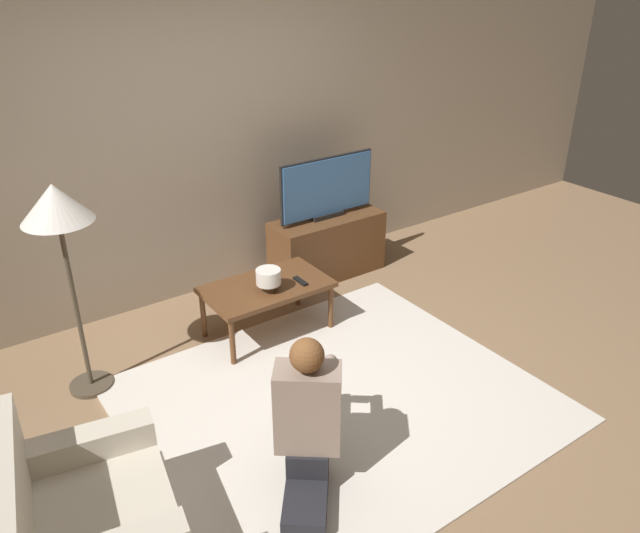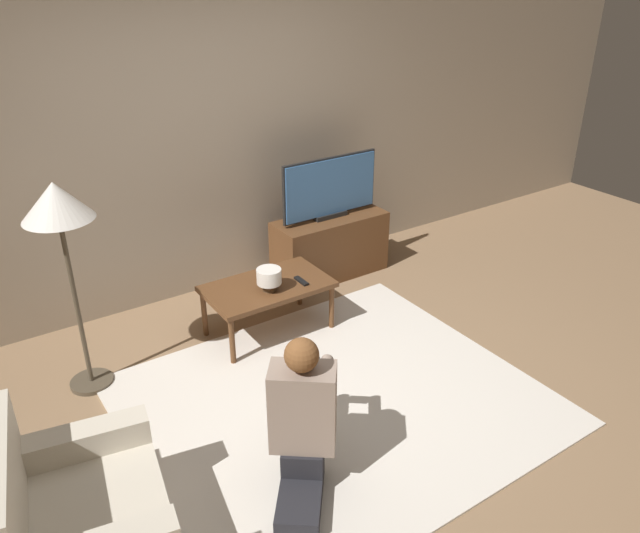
{
  "view_description": "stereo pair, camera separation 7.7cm",
  "coord_description": "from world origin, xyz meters",
  "px_view_note": "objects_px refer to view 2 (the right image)",
  "views": [
    {
      "loc": [
        -1.93,
        -2.55,
        2.57
      ],
      "look_at": [
        0.24,
        0.54,
        0.69
      ],
      "focal_mm": 35.0,
      "sensor_mm": 36.0,
      "label": 1
    },
    {
      "loc": [
        -1.87,
        -2.59,
        2.57
      ],
      "look_at": [
        0.24,
        0.54,
        0.69
      ],
      "focal_mm": 35.0,
      "sensor_mm": 36.0,
      "label": 2
    }
  ],
  "objects_px": {
    "tv": "(330,187)",
    "person_kneeling": "(303,419)",
    "coffee_table": "(268,289)",
    "table_lamp": "(269,278)",
    "floor_lamp": "(58,215)",
    "armchair": "(75,530)"
  },
  "relations": [
    {
      "from": "tv",
      "to": "floor_lamp",
      "type": "xyz_separation_m",
      "value": [
        -2.25,
        -0.44,
        0.4
      ]
    },
    {
      "from": "armchair",
      "to": "table_lamp",
      "type": "distance_m",
      "value": 2.13
    },
    {
      "from": "coffee_table",
      "to": "floor_lamp",
      "type": "xyz_separation_m",
      "value": [
        -1.31,
        0.1,
        0.85
      ]
    },
    {
      "from": "person_kneeling",
      "to": "floor_lamp",
      "type": "bearing_deg",
      "value": -27.44
    },
    {
      "from": "floor_lamp",
      "to": "tv",
      "type": "bearing_deg",
      "value": 11.09
    },
    {
      "from": "table_lamp",
      "to": "tv",
      "type": "bearing_deg",
      "value": 32.95
    },
    {
      "from": "armchair",
      "to": "table_lamp",
      "type": "xyz_separation_m",
      "value": [
        1.72,
        1.24,
        0.24
      ]
    },
    {
      "from": "person_kneeling",
      "to": "table_lamp",
      "type": "height_order",
      "value": "person_kneeling"
    },
    {
      "from": "coffee_table",
      "to": "table_lamp",
      "type": "relative_size",
      "value": 5.11
    },
    {
      "from": "coffee_table",
      "to": "armchair",
      "type": "relative_size",
      "value": 0.96
    },
    {
      "from": "tv",
      "to": "person_kneeling",
      "type": "distance_m",
      "value": 2.54
    },
    {
      "from": "armchair",
      "to": "coffee_table",
      "type": "bearing_deg",
      "value": -42.61
    },
    {
      "from": "person_kneeling",
      "to": "coffee_table",
      "type": "bearing_deg",
      "value": -74.92
    },
    {
      "from": "floor_lamp",
      "to": "table_lamp",
      "type": "xyz_separation_m",
      "value": [
        1.28,
        -0.19,
        -0.71
      ]
    },
    {
      "from": "armchair",
      "to": "person_kneeling",
      "type": "distance_m",
      "value": 1.16
    },
    {
      "from": "tv",
      "to": "person_kneeling",
      "type": "xyz_separation_m",
      "value": [
        -1.54,
        -1.98,
        -0.37
      ]
    },
    {
      "from": "armchair",
      "to": "table_lamp",
      "type": "relative_size",
      "value": 5.32
    },
    {
      "from": "coffee_table",
      "to": "armchair",
      "type": "bearing_deg",
      "value": -142.77
    },
    {
      "from": "coffee_table",
      "to": "table_lamp",
      "type": "xyz_separation_m",
      "value": [
        -0.03,
        -0.09,
        0.14
      ]
    },
    {
      "from": "tv",
      "to": "coffee_table",
      "type": "bearing_deg",
      "value": -150.02
    },
    {
      "from": "tv",
      "to": "armchair",
      "type": "bearing_deg",
      "value": -145.16
    },
    {
      "from": "floor_lamp",
      "to": "coffee_table",
      "type": "bearing_deg",
      "value": -4.3
    }
  ]
}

